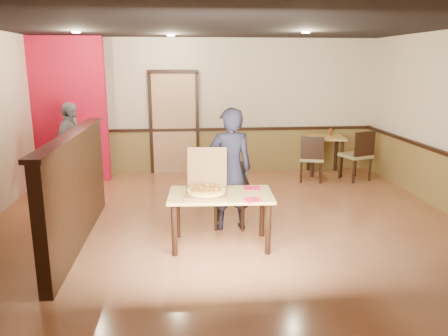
{
  "coord_description": "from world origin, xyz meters",
  "views": [
    {
      "loc": [
        -0.61,
        -5.73,
        2.29
      ],
      "look_at": [
        -0.07,
        0.0,
        0.91
      ],
      "focal_mm": 35.0,
      "sensor_mm": 36.0,
      "label": 1
    }
  ],
  "objects_px": {
    "main_table": "(221,202)",
    "side_chair_left": "(312,157)",
    "passerby": "(71,147)",
    "condiment": "(331,132)",
    "diner_chair": "(230,191)",
    "diner": "(230,169)",
    "side_table": "(325,145)",
    "pizza_box": "(206,188)",
    "side_chair_right": "(358,153)"
  },
  "relations": [
    {
      "from": "diner",
      "to": "passerby",
      "type": "bearing_deg",
      "value": -44.46
    },
    {
      "from": "side_chair_left",
      "to": "diner",
      "type": "height_order",
      "value": "diner"
    },
    {
      "from": "side_chair_right",
      "to": "passerby",
      "type": "xyz_separation_m",
      "value": [
        -5.47,
        -0.19,
        0.26
      ]
    },
    {
      "from": "pizza_box",
      "to": "condiment",
      "type": "height_order",
      "value": "pizza_box"
    },
    {
      "from": "passerby",
      "to": "diner_chair",
      "type": "bearing_deg",
      "value": -114.79
    },
    {
      "from": "diner",
      "to": "condiment",
      "type": "distance_m",
      "value": 3.95
    },
    {
      "from": "diner_chair",
      "to": "pizza_box",
      "type": "height_order",
      "value": "pizza_box"
    },
    {
      "from": "diner_chair",
      "to": "diner",
      "type": "bearing_deg",
      "value": -87.51
    },
    {
      "from": "passerby",
      "to": "condiment",
      "type": "xyz_separation_m",
      "value": [
        5.14,
        0.93,
        0.06
      ]
    },
    {
      "from": "diner_chair",
      "to": "side_chair_left",
      "type": "height_order",
      "value": "side_chair_left"
    },
    {
      "from": "side_chair_right",
      "to": "side_chair_left",
      "type": "bearing_deg",
      "value": -20.25
    },
    {
      "from": "main_table",
      "to": "side_table",
      "type": "height_order",
      "value": "side_table"
    },
    {
      "from": "pizza_box",
      "to": "main_table",
      "type": "bearing_deg",
      "value": 0.69
    },
    {
      "from": "side_chair_left",
      "to": "pizza_box",
      "type": "height_order",
      "value": "pizza_box"
    },
    {
      "from": "main_table",
      "to": "side_table",
      "type": "bearing_deg",
      "value": 57.77
    },
    {
      "from": "diner",
      "to": "condiment",
      "type": "height_order",
      "value": "diner"
    },
    {
      "from": "side_chair_right",
      "to": "pizza_box",
      "type": "distance_m",
      "value": 4.3
    },
    {
      "from": "main_table",
      "to": "diner",
      "type": "bearing_deg",
      "value": 75.91
    },
    {
      "from": "diner",
      "to": "condiment",
      "type": "bearing_deg",
      "value": -134.51
    },
    {
      "from": "side_chair_left",
      "to": "condiment",
      "type": "distance_m",
      "value": 1.02
    },
    {
      "from": "side_chair_left",
      "to": "main_table",
      "type": "bearing_deg",
      "value": 70.66
    },
    {
      "from": "main_table",
      "to": "diner_chair",
      "type": "height_order",
      "value": "diner_chair"
    },
    {
      "from": "diner_chair",
      "to": "passerby",
      "type": "distance_m",
      "value": 3.35
    },
    {
      "from": "main_table",
      "to": "side_chair_left",
      "type": "relative_size",
      "value": 1.45
    },
    {
      "from": "passerby",
      "to": "side_table",
      "type": "bearing_deg",
      "value": -68.81
    },
    {
      "from": "side_table",
      "to": "diner",
      "type": "bearing_deg",
      "value": -128.26
    },
    {
      "from": "side_chair_right",
      "to": "main_table",
      "type": "bearing_deg",
      "value": 24.38
    },
    {
      "from": "passerby",
      "to": "main_table",
      "type": "bearing_deg",
      "value": -125.85
    },
    {
      "from": "side_chair_left",
      "to": "diner_chair",
      "type": "bearing_deg",
      "value": 65.44
    },
    {
      "from": "diner_chair",
      "to": "diner",
      "type": "xyz_separation_m",
      "value": [
        -0.01,
        -0.15,
        0.36
      ]
    },
    {
      "from": "side_chair_left",
      "to": "passerby",
      "type": "xyz_separation_m",
      "value": [
        -4.52,
        -0.2,
        0.31
      ]
    },
    {
      "from": "main_table",
      "to": "pizza_box",
      "type": "xyz_separation_m",
      "value": [
        -0.18,
        0.01,
        0.18
      ]
    },
    {
      "from": "side_chair_right",
      "to": "passerby",
      "type": "bearing_deg",
      "value": -17.95
    },
    {
      "from": "main_table",
      "to": "condiment",
      "type": "bearing_deg",
      "value": 57.11
    },
    {
      "from": "main_table",
      "to": "passerby",
      "type": "xyz_separation_m",
      "value": [
        -2.48,
        2.73,
        0.22
      ]
    },
    {
      "from": "side_chair_right",
      "to": "diner",
      "type": "xyz_separation_m",
      "value": [
        -2.81,
        -2.33,
        0.31
      ]
    },
    {
      "from": "side_chair_left",
      "to": "diner",
      "type": "bearing_deg",
      "value": 67.07
    },
    {
      "from": "diner",
      "to": "pizza_box",
      "type": "xyz_separation_m",
      "value": [
        -0.36,
        -0.57,
        -0.09
      ]
    },
    {
      "from": "side_chair_right",
      "to": "diner_chair",
      "type": "bearing_deg",
      "value": 18.08
    },
    {
      "from": "diner_chair",
      "to": "side_table",
      "type": "relative_size",
      "value": 1.08
    },
    {
      "from": "main_table",
      "to": "side_chair_left",
      "type": "xyz_separation_m",
      "value": [
        2.04,
        2.93,
        -0.08
      ]
    },
    {
      "from": "diner_chair",
      "to": "condiment",
      "type": "height_order",
      "value": "condiment"
    },
    {
      "from": "side_chair_right",
      "to": "condiment",
      "type": "relative_size",
      "value": 7.18
    },
    {
      "from": "diner_chair",
      "to": "side_table",
      "type": "distance_m",
      "value": 3.64
    },
    {
      "from": "diner_chair",
      "to": "side_chair_left",
      "type": "xyz_separation_m",
      "value": [
        1.85,
        2.19,
        0.0
      ]
    },
    {
      "from": "side_chair_left",
      "to": "condiment",
      "type": "height_order",
      "value": "condiment"
    },
    {
      "from": "diner",
      "to": "diner_chair",
      "type": "bearing_deg",
      "value": -100.87
    },
    {
      "from": "main_table",
      "to": "side_chair_right",
      "type": "relative_size",
      "value": 1.32
    },
    {
      "from": "side_table",
      "to": "condiment",
      "type": "xyz_separation_m",
      "value": [
        0.15,
        0.12,
        0.25
      ]
    },
    {
      "from": "diner_chair",
      "to": "side_table",
      "type": "height_order",
      "value": "diner_chair"
    }
  ]
}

